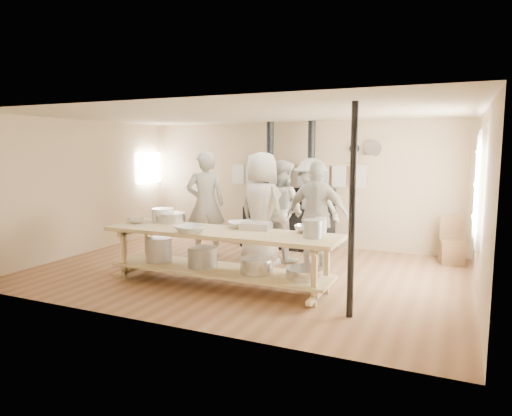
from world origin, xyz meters
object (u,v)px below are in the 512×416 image
at_px(cook_center, 261,209).
at_px(chair, 452,250).
at_px(prep_table, 219,252).
at_px(roasting_pan, 256,226).
at_px(cook_right, 317,216).
at_px(cook_by_window, 310,205).
at_px(cook_left, 282,210).
at_px(stove, 289,222).
at_px(cook_far_left, 206,204).

xyz_separation_m(cook_center, chair, (3.11, 1.40, -0.74)).
distance_m(prep_table, roasting_pan, 0.67).
xyz_separation_m(cook_right, cook_by_window, (-0.57, 1.42, -0.00)).
relative_size(prep_table, cook_left, 1.95).
bearing_deg(chair, stove, 166.71).
bearing_deg(cook_right, stove, -50.48).
bearing_deg(cook_far_left, roasting_pan, 107.81).
distance_m(stove, cook_far_left, 1.88).
xyz_separation_m(cook_far_left, cook_right, (2.28, -0.22, -0.07)).
bearing_deg(cook_center, cook_left, -91.79).
height_order(prep_table, cook_left, cook_left).
height_order(cook_right, chair, cook_right).
relative_size(chair, roasting_pan, 1.92).
bearing_deg(chair, cook_center, -166.23).
bearing_deg(cook_far_left, cook_by_window, -178.04).
xyz_separation_m(stove, prep_table, (-0.00, -3.02, -0.00)).
distance_m(stove, cook_center, 1.63).
bearing_deg(stove, roasting_pan, -80.49).
bearing_deg(roasting_pan, prep_table, -145.63).
bearing_deg(roasting_pan, chair, 43.42).
relative_size(prep_table, cook_by_window, 1.93).
xyz_separation_m(prep_table, cook_center, (0.05, 1.46, 0.48)).
relative_size(cook_left, cook_center, 0.92).
height_order(cook_far_left, cook_right, cook_far_left).
bearing_deg(cook_by_window, cook_far_left, -146.29).
distance_m(cook_left, roasting_pan, 1.67).
relative_size(prep_table, roasting_pan, 8.06).
height_order(cook_center, cook_by_window, cook_center).
relative_size(stove, chair, 3.04).
bearing_deg(roasting_pan, cook_left, 97.37).
xyz_separation_m(chair, roasting_pan, (-2.70, -2.56, 0.65)).
bearing_deg(stove, cook_left, -77.19).
distance_m(cook_left, cook_right, 0.99).
xyz_separation_m(cook_center, roasting_pan, (0.41, -1.15, -0.10)).
bearing_deg(cook_right, cook_far_left, -0.26).
bearing_deg(cook_left, stove, -51.94).
bearing_deg(cook_far_left, cook_right, 141.35).
bearing_deg(prep_table, cook_right, 53.01).
distance_m(stove, prep_table, 3.02).
distance_m(prep_table, chair, 4.27).
height_order(cook_far_left, cook_center, cook_far_left).
bearing_deg(stove, cook_far_left, -131.37).
bearing_deg(cook_by_window, cook_left, -107.94).
height_order(stove, chair, stove).
height_order(prep_table, cook_far_left, cook_far_left).
bearing_deg(cook_by_window, chair, -0.97).
relative_size(stove, cook_left, 1.41).
relative_size(stove, cook_center, 1.30).
xyz_separation_m(cook_center, cook_by_window, (0.46, 1.39, -0.06)).
bearing_deg(chair, cook_by_window, 169.81).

